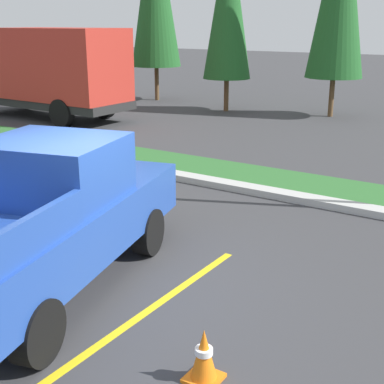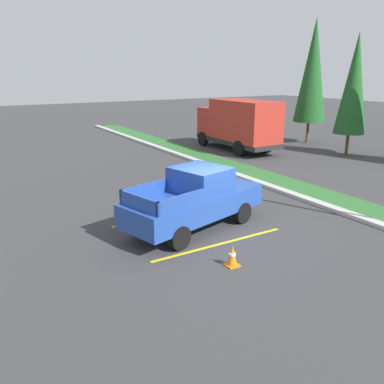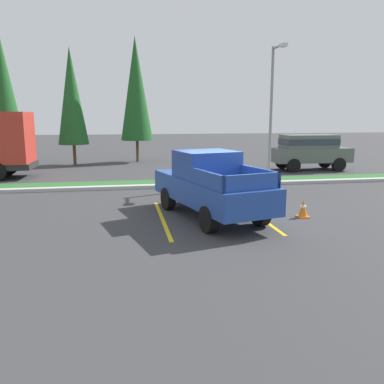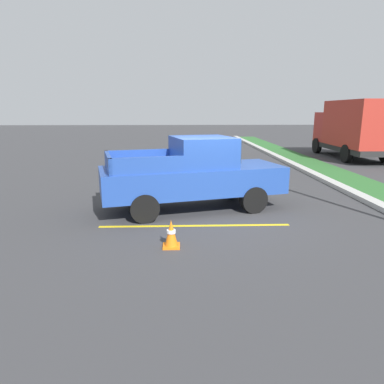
% 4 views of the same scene
% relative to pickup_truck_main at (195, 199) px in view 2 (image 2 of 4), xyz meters
% --- Properties ---
extents(ground_plane, '(120.00, 120.00, 0.00)m').
position_rel_pickup_truck_main_xyz_m(ground_plane, '(0.50, 0.53, -1.04)').
color(ground_plane, '#38383A').
extents(parking_line_near, '(0.12, 4.80, 0.01)m').
position_rel_pickup_truck_main_xyz_m(parking_line_near, '(-1.54, -0.05, -1.04)').
color(parking_line_near, yellow).
rests_on(parking_line_near, ground).
extents(parking_line_far, '(0.12, 4.80, 0.01)m').
position_rel_pickup_truck_main_xyz_m(parking_line_far, '(1.56, -0.05, -1.04)').
color(parking_line_far, yellow).
rests_on(parking_line_far, ground).
extents(curb_strip, '(56.00, 0.40, 0.15)m').
position_rel_pickup_truck_main_xyz_m(curb_strip, '(0.50, 5.53, -0.97)').
color(curb_strip, '#B2B2AD').
rests_on(curb_strip, ground).
extents(grass_median, '(56.00, 1.80, 0.06)m').
position_rel_pickup_truck_main_xyz_m(grass_median, '(0.50, 6.63, -1.01)').
color(grass_median, '#2D662D').
rests_on(grass_median, ground).
extents(pickup_truck_main, '(3.15, 5.53, 2.10)m').
position_rel_pickup_truck_main_xyz_m(pickup_truck_main, '(0.00, 0.00, 0.00)').
color(pickup_truck_main, black).
rests_on(pickup_truck_main, ground).
extents(cargo_truck_distant, '(6.83, 2.58, 3.40)m').
position_rel_pickup_truck_main_xyz_m(cargo_truck_distant, '(-10.56, 9.92, 0.81)').
color(cargo_truck_distant, black).
rests_on(cargo_truck_distant, ground).
extents(cypress_tree_leftmost, '(2.31, 2.31, 8.90)m').
position_rel_pickup_truck_main_xyz_m(cypress_tree_leftmost, '(-10.27, 16.30, 4.20)').
color(cypress_tree_leftmost, brown).
rests_on(cypress_tree_leftmost, ground).
extents(cypress_tree_left_inner, '(1.96, 1.96, 7.55)m').
position_rel_pickup_truck_main_xyz_m(cypress_tree_left_inner, '(-5.81, 15.21, 3.40)').
color(cypress_tree_left_inner, brown).
rests_on(cypress_tree_left_inner, ground).
extents(traffic_cone, '(0.36, 0.36, 0.60)m').
position_rel_pickup_truck_main_xyz_m(traffic_cone, '(2.92, -0.60, -0.75)').
color(traffic_cone, orange).
rests_on(traffic_cone, ground).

